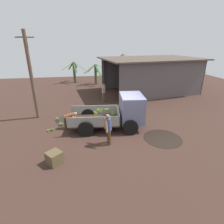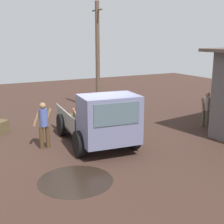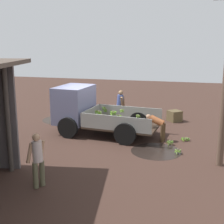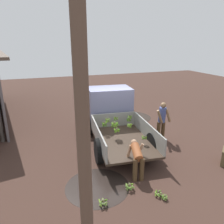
% 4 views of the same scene
% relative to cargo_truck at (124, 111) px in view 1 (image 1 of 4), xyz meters
% --- Properties ---
extents(ground, '(36.00, 36.00, 0.00)m').
position_rel_cargo_truck_xyz_m(ground, '(-0.25, -0.07, -1.05)').
color(ground, '#3D2820').
extents(mud_patch_0, '(2.10, 2.10, 0.01)m').
position_rel_cargo_truck_xyz_m(mud_patch_0, '(1.79, -1.79, -1.05)').
color(mud_patch_0, black).
rests_on(mud_patch_0, ground).
extents(mud_patch_1, '(1.86, 1.86, 0.01)m').
position_rel_cargo_truck_xyz_m(mud_patch_1, '(-3.39, 1.65, -1.05)').
color(mud_patch_1, black).
rests_on(mud_patch_1, ground).
extents(cargo_truck, '(4.57, 2.56, 2.04)m').
position_rel_cargo_truck_xyz_m(cargo_truck, '(0.00, 0.00, 0.00)').
color(cargo_truck, '#37291E').
rests_on(cargo_truck, ground).
extents(warehouse_shed, '(10.43, 7.58, 3.46)m').
position_rel_cargo_truck_xyz_m(warehouse_shed, '(5.05, 7.68, 1.44)').
color(warehouse_shed, '#595254').
rests_on(warehouse_shed, ground).
extents(utility_pole, '(1.08, 0.22, 5.65)m').
position_rel_cargo_truck_xyz_m(utility_pole, '(-5.56, 2.43, 1.81)').
color(utility_pole, brown).
rests_on(utility_pole, ground).
extents(banana_palm_0, '(2.72, 2.33, 2.44)m').
position_rel_cargo_truck_xyz_m(banana_palm_0, '(-0.65, 12.05, 0.24)').
color(banana_palm_0, '#425B34').
rests_on(banana_palm_0, ground).
extents(banana_palm_1, '(2.88, 2.42, 2.28)m').
position_rel_cargo_truck_xyz_m(banana_palm_1, '(10.93, 9.81, 0.24)').
color(banana_palm_1, '#718450').
rests_on(banana_palm_1, ground).
extents(banana_palm_2, '(2.97, 2.59, 2.59)m').
position_rel_cargo_truck_xyz_m(banana_palm_2, '(-3.26, 13.66, 0.32)').
color(banana_palm_2, '#46613F').
rests_on(banana_palm_2, ground).
extents(banana_palm_3, '(2.15, 2.39, 3.41)m').
position_rel_cargo_truck_xyz_m(banana_palm_3, '(3.37, 14.48, 0.84)').
color(banana_palm_3, '#577740').
rests_on(banana_palm_3, ground).
extents(banana_palm_4, '(2.12, 2.20, 2.28)m').
position_rel_cargo_truck_xyz_m(banana_palm_4, '(11.07, 9.24, 0.19)').
color(banana_palm_4, '#4B6142').
rests_on(banana_palm_4, ground).
extents(person_foreground_visitor, '(0.38, 0.72, 1.65)m').
position_rel_cargo_truck_xyz_m(person_foreground_visitor, '(-1.23, -1.78, -0.14)').
color(person_foreground_visitor, '#4C351F').
rests_on(person_foreground_visitor, ground).
extents(person_worker_loading, '(0.82, 0.62, 1.06)m').
position_rel_cargo_truck_xyz_m(person_worker_loading, '(-3.27, 0.35, -0.39)').
color(person_worker_loading, '#4B351F').
rests_on(person_worker_loading, ground).
extents(person_bystander_near_shed, '(0.48, 0.55, 1.55)m').
position_rel_cargo_truck_xyz_m(person_bystander_near_shed, '(-0.54, 5.31, -0.20)').
color(person_bystander_near_shed, brown).
rests_on(person_bystander_near_shed, ground).
extents(banana_bunch_on_ground_0, '(0.29, 0.29, 0.21)m').
position_rel_cargo_truck_xyz_m(banana_bunch_on_ground_0, '(-3.84, 0.83, -0.93)').
color(banana_bunch_on_ground_0, brown).
rests_on(banana_bunch_on_ground_0, ground).
extents(banana_bunch_on_ground_1, '(0.26, 0.25, 0.20)m').
position_rel_cargo_truck_xyz_m(banana_bunch_on_ground_1, '(-4.19, 1.72, -0.94)').
color(banana_bunch_on_ground_1, brown).
rests_on(banana_bunch_on_ground_1, ground).
extents(banana_bunch_on_ground_2, '(0.16, 0.16, 0.15)m').
position_rel_cargo_truck_xyz_m(banana_bunch_on_ground_2, '(-4.51, 0.11, -0.97)').
color(banana_bunch_on_ground_2, brown).
rests_on(banana_bunch_on_ground_2, ground).
extents(banana_bunch_on_ground_3, '(0.23, 0.23, 0.17)m').
position_rel_cargo_truck_xyz_m(banana_bunch_on_ground_3, '(-4.34, 0.20, -0.95)').
color(banana_bunch_on_ground_3, '#47402E').
rests_on(banana_bunch_on_ground_3, ground).
extents(wooden_crate_0, '(0.82, 0.82, 0.54)m').
position_rel_cargo_truck_xyz_m(wooden_crate_0, '(-3.77, -2.93, -0.78)').
color(wooden_crate_0, brown).
rests_on(wooden_crate_0, ground).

